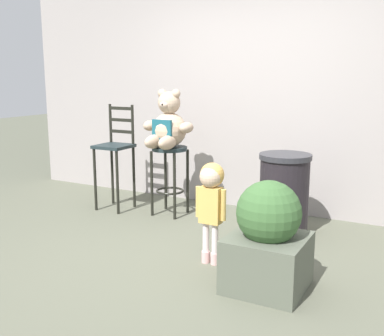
# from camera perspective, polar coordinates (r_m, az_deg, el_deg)

# --- Properties ---
(ground_plane) EXTENTS (24.00, 24.00, 0.00)m
(ground_plane) POSITION_cam_1_polar(r_m,az_deg,el_deg) (4.01, -2.31, -11.13)
(ground_plane) COLOR #595B4B
(building_wall) EXTENTS (6.31, 0.30, 3.82)m
(building_wall) POSITION_cam_1_polar(r_m,az_deg,el_deg) (5.46, 8.18, 15.24)
(building_wall) COLOR #9E9593
(building_wall) RESTS_ON ground_plane
(bar_stool_with_teddy) EXTENTS (0.39, 0.39, 0.76)m
(bar_stool_with_teddy) POSITION_cam_1_polar(r_m,az_deg,el_deg) (5.11, -2.75, 0.19)
(bar_stool_with_teddy) COLOR #1E2B2D
(bar_stool_with_teddy) RESTS_ON ground_plane
(teddy_bear) EXTENTS (0.58, 0.52, 0.62)m
(teddy_bear) POSITION_cam_1_polar(r_m,az_deg,el_deg) (5.02, -2.97, 5.18)
(teddy_bear) COLOR tan
(teddy_bear) RESTS_ON bar_stool_with_teddy
(child_walking) EXTENTS (0.27, 0.21, 0.84)m
(child_walking) POSITION_cam_1_polar(r_m,az_deg,el_deg) (3.74, 2.37, -2.87)
(child_walking) COLOR beige
(child_walking) RESTS_ON ground_plane
(trash_bin) EXTENTS (0.50, 0.50, 0.80)m
(trash_bin) POSITION_cam_1_polar(r_m,az_deg,el_deg) (4.58, 11.22, -3.18)
(trash_bin) COLOR black
(trash_bin) RESTS_ON ground_plane
(bar_chair_empty) EXTENTS (0.37, 0.37, 1.20)m
(bar_chair_empty) POSITION_cam_1_polar(r_m,az_deg,el_deg) (5.39, -9.38, 1.97)
(bar_chair_empty) COLOR #1E2B2D
(bar_chair_empty) RESTS_ON ground_plane
(planter_with_shrub) EXTENTS (0.55, 0.55, 0.81)m
(planter_with_shrub) POSITION_cam_1_polar(r_m,az_deg,el_deg) (3.42, 9.29, -8.70)
(planter_with_shrub) COLOR #555B4C
(planter_with_shrub) RESTS_ON ground_plane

